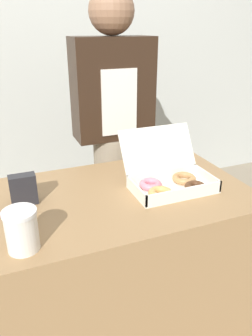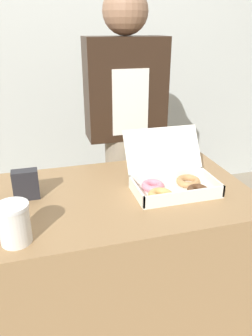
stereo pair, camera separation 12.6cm
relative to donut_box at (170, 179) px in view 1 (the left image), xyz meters
The scene contains 7 objects.
ground_plane 0.80m from the donut_box, behind, with size 14.00×14.00×0.00m, color gray.
wall_back 1.59m from the donut_box, 97.72° to the left, with size 10.00×0.05×2.60m.
table 0.46m from the donut_box, behind, with size 1.06×0.67×0.74m.
donut_box is the anchor object (origin of this frame).
coffee_cup 0.65m from the donut_box, 162.07° to the right, with size 0.10×0.10×0.14m.
napkin_holder 0.59m from the donut_box, behind, with size 0.10×0.05×0.12m.
person_customer 0.59m from the donut_box, 94.04° to the left, with size 0.43×0.24×1.57m.
Camera 1 is at (-0.44, -1.12, 1.38)m, focal length 35.00 mm.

